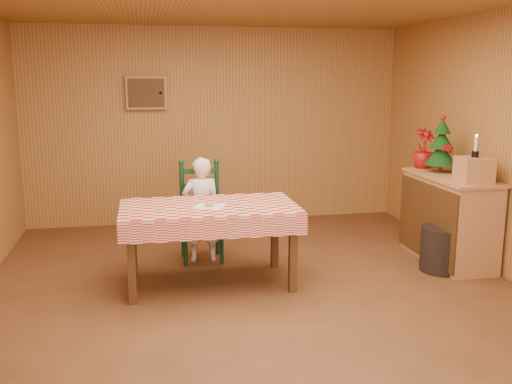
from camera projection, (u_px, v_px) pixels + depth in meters
ground at (260, 302)px, 5.02m from camera, size 6.00×6.00×0.00m
cabin_walls at (249, 91)px, 5.18m from camera, size 5.10×6.05×2.65m
dining_table at (209, 214)px, 5.34m from camera, size 1.66×0.96×0.77m
ladder_chair at (201, 214)px, 6.14m from camera, size 0.44×0.40×1.08m
seated_child at (201, 209)px, 6.07m from camera, size 0.41×0.27×1.12m
napkin at (210, 206)px, 5.28m from camera, size 0.34×0.34×0.00m
donut at (209, 204)px, 5.28m from camera, size 0.12×0.12×0.03m
shelf_unit at (448, 219)px, 6.08m from camera, size 0.54×1.24×0.93m
crate at (474, 170)px, 5.58m from camera, size 0.32×0.32×0.25m
christmas_tree at (441, 146)px, 6.17m from camera, size 0.34×0.34×0.62m
flower_arrangement at (424, 148)px, 6.46m from camera, size 0.28×0.28×0.45m
candle_set at (475, 151)px, 5.54m from camera, size 0.07×0.07×0.22m
storage_bin at (443, 249)px, 5.80m from camera, size 0.47×0.47×0.46m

